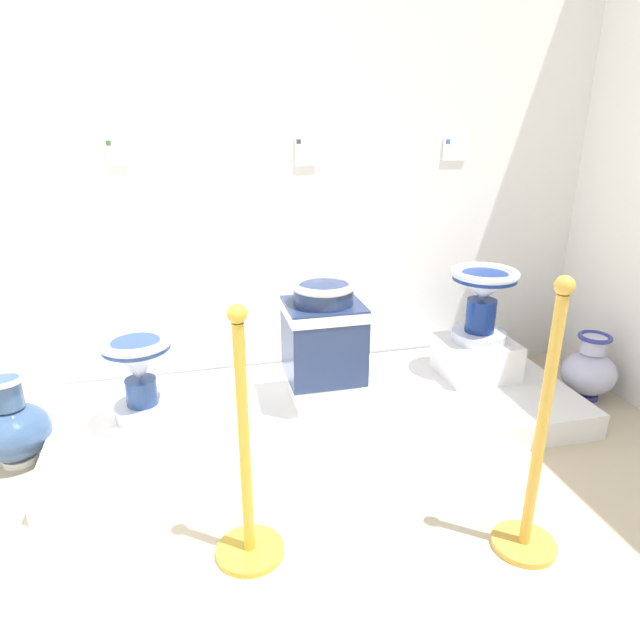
{
  "coord_description": "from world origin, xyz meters",
  "views": [
    {
      "loc": [
        1.06,
        -0.51,
        1.51
      ],
      "look_at": [
        1.66,
        1.94,
        0.57
      ],
      "focal_mm": 31.53,
      "sensor_mm": 36.0,
      "label": 1
    }
  ],
  "objects_px": {
    "antique_toilet_central_ornate": "(138,366)",
    "info_placard_first": "(116,151)",
    "info_placard_second": "(306,151)",
    "info_placard_third": "(454,149)",
    "antique_toilet_squat_floral": "(324,329)",
    "stanchion_post_near_right": "(535,469)",
    "antique_toilet_tall_cobalt": "(483,294)",
    "decorative_vase_spare": "(589,370)",
    "stanchion_post_near_left": "(247,487)",
    "plinth_block_tall_cobalt": "(476,358)",
    "plinth_block_central_ornate": "(145,421)",
    "plinth_block_squat_floral": "(323,389)",
    "decorative_vase_companion": "(14,428)"
  },
  "relations": [
    {
      "from": "plinth_block_squat_floral",
      "to": "stanchion_post_near_left",
      "type": "bearing_deg",
      "value": -120.6
    },
    {
      "from": "plinth_block_central_ornate",
      "to": "decorative_vase_companion",
      "type": "xyz_separation_m",
      "value": [
        -0.57,
        0.06,
        0.01
      ]
    },
    {
      "from": "antique_toilet_tall_cobalt",
      "to": "info_placard_first",
      "type": "bearing_deg",
      "value": 166.82
    },
    {
      "from": "antique_toilet_central_ornate",
      "to": "stanchion_post_near_left",
      "type": "distance_m",
      "value": 0.87
    },
    {
      "from": "info_placard_first",
      "to": "stanchion_post_near_left",
      "type": "bearing_deg",
      "value": -72.37
    },
    {
      "from": "stanchion_post_near_right",
      "to": "antique_toilet_squat_floral",
      "type": "bearing_deg",
      "value": 116.49
    },
    {
      "from": "antique_toilet_tall_cobalt",
      "to": "info_placard_second",
      "type": "height_order",
      "value": "info_placard_second"
    },
    {
      "from": "antique_toilet_tall_cobalt",
      "to": "info_placard_first",
      "type": "relative_size",
      "value": 3.03
    },
    {
      "from": "antique_toilet_squat_floral",
      "to": "stanchion_post_near_left",
      "type": "relative_size",
      "value": 0.51
    },
    {
      "from": "antique_toilet_central_ornate",
      "to": "info_placard_second",
      "type": "bearing_deg",
      "value": 31.94
    },
    {
      "from": "stanchion_post_near_left",
      "to": "info_placard_third",
      "type": "bearing_deg",
      "value": 44.44
    },
    {
      "from": "plinth_block_central_ornate",
      "to": "stanchion_post_near_right",
      "type": "bearing_deg",
      "value": -35.43
    },
    {
      "from": "plinth_block_tall_cobalt",
      "to": "stanchion_post_near_left",
      "type": "distance_m",
      "value": 1.64
    },
    {
      "from": "antique_toilet_tall_cobalt",
      "to": "stanchion_post_near_left",
      "type": "relative_size",
      "value": 0.42
    },
    {
      "from": "info_placard_third",
      "to": "stanchion_post_near_right",
      "type": "relative_size",
      "value": 0.13
    },
    {
      "from": "antique_toilet_central_ornate",
      "to": "stanchion_post_near_left",
      "type": "bearing_deg",
      "value": -63.39
    },
    {
      "from": "antique_toilet_tall_cobalt",
      "to": "decorative_vase_spare",
      "type": "distance_m",
      "value": 0.76
    },
    {
      "from": "antique_toilet_tall_cobalt",
      "to": "stanchion_post_near_right",
      "type": "height_order",
      "value": "stanchion_post_near_right"
    },
    {
      "from": "antique_toilet_central_ornate",
      "to": "info_placard_first",
      "type": "height_order",
      "value": "info_placard_first"
    },
    {
      "from": "info_placard_third",
      "to": "stanchion_post_near_left",
      "type": "bearing_deg",
      "value": -135.56
    },
    {
      "from": "plinth_block_tall_cobalt",
      "to": "plinth_block_squat_floral",
      "type": "bearing_deg",
      "value": -173.85
    },
    {
      "from": "plinth_block_central_ornate",
      "to": "info_placard_first",
      "type": "distance_m",
      "value": 1.29
    },
    {
      "from": "antique_toilet_squat_floral",
      "to": "info_placard_third",
      "type": "bearing_deg",
      "value": 30.58
    },
    {
      "from": "plinth_block_central_ornate",
      "to": "info_placard_first",
      "type": "relative_size",
      "value": 2.63
    },
    {
      "from": "info_placard_third",
      "to": "decorative_vase_companion",
      "type": "relative_size",
      "value": 0.33
    },
    {
      "from": "plinth_block_squat_floral",
      "to": "plinth_block_tall_cobalt",
      "type": "relative_size",
      "value": 0.81
    },
    {
      "from": "plinth_block_central_ornate",
      "to": "info_placard_first",
      "type": "height_order",
      "value": "info_placard_first"
    },
    {
      "from": "decorative_vase_companion",
      "to": "plinth_block_tall_cobalt",
      "type": "bearing_deg",
      "value": 1.92
    },
    {
      "from": "plinth_block_squat_floral",
      "to": "info_placard_second",
      "type": "xyz_separation_m",
      "value": [
        0.03,
        0.51,
        1.11
      ]
    },
    {
      "from": "plinth_block_tall_cobalt",
      "to": "info_placard_first",
      "type": "height_order",
      "value": "info_placard_first"
    },
    {
      "from": "antique_toilet_tall_cobalt",
      "to": "decorative_vase_spare",
      "type": "bearing_deg",
      "value": -15.75
    },
    {
      "from": "plinth_block_squat_floral",
      "to": "info_placard_first",
      "type": "xyz_separation_m",
      "value": [
        -0.9,
        0.51,
        1.12
      ]
    },
    {
      "from": "info_placard_first",
      "to": "info_placard_second",
      "type": "relative_size",
      "value": 0.86
    },
    {
      "from": "info_placard_first",
      "to": "stanchion_post_near_left",
      "type": "distance_m",
      "value": 1.73
    },
    {
      "from": "plinth_block_squat_floral",
      "to": "plinth_block_tall_cobalt",
      "type": "distance_m",
      "value": 0.9
    },
    {
      "from": "antique_toilet_tall_cobalt",
      "to": "decorative_vase_spare",
      "type": "relative_size",
      "value": 1.06
    },
    {
      "from": "info_placard_first",
      "to": "decorative_vase_spare",
      "type": "xyz_separation_m",
      "value": [
        2.39,
        -0.59,
        -1.16
      ]
    },
    {
      "from": "antique_toilet_squat_floral",
      "to": "plinth_block_tall_cobalt",
      "type": "distance_m",
      "value": 0.94
    },
    {
      "from": "info_placard_first",
      "to": "stanchion_post_near_left",
      "type": "relative_size",
      "value": 0.14
    },
    {
      "from": "plinth_block_squat_floral",
      "to": "antique_toilet_squat_floral",
      "type": "xyz_separation_m",
      "value": [
        -0.0,
        -0.0,
        0.32
      ]
    },
    {
      "from": "plinth_block_squat_floral",
      "to": "decorative_vase_companion",
      "type": "xyz_separation_m",
      "value": [
        -1.43,
        0.02,
        -0.03
      ]
    },
    {
      "from": "antique_toilet_squat_floral",
      "to": "antique_toilet_central_ornate",
      "type": "bearing_deg",
      "value": -177.18
    },
    {
      "from": "plinth_block_tall_cobalt",
      "to": "antique_toilet_tall_cobalt",
      "type": "xyz_separation_m",
      "value": [
        -0.0,
        -0.0,
        0.37
      ]
    },
    {
      "from": "plinth_block_squat_floral",
      "to": "info_placard_second",
      "type": "bearing_deg",
      "value": 86.35
    },
    {
      "from": "antique_toilet_squat_floral",
      "to": "info_placard_first",
      "type": "distance_m",
      "value": 1.31
    },
    {
      "from": "info_placard_second",
      "to": "plinth_block_central_ornate",
      "type": "bearing_deg",
      "value": -148.06
    },
    {
      "from": "plinth_block_central_ornate",
      "to": "stanchion_post_near_left",
      "type": "height_order",
      "value": "stanchion_post_near_left"
    },
    {
      "from": "info_placard_second",
      "to": "info_placard_third",
      "type": "relative_size",
      "value": 1.1
    },
    {
      "from": "antique_toilet_squat_floral",
      "to": "stanchion_post_near_right",
      "type": "xyz_separation_m",
      "value": [
        0.51,
        -1.01,
        -0.18
      ]
    },
    {
      "from": "plinth_block_central_ornate",
      "to": "stanchion_post_near_left",
      "type": "distance_m",
      "value": 0.87
    }
  ]
}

